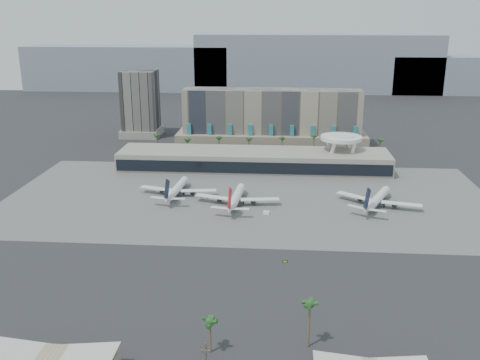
# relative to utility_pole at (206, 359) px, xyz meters

# --- Properties ---
(ground) EXTENTS (900.00, 900.00, 0.00)m
(ground) POSITION_rel_utility_pole_xyz_m (2.00, 96.09, -7.14)
(ground) COLOR #232326
(ground) RESTS_ON ground
(apron_pad) EXTENTS (260.00, 130.00, 0.06)m
(apron_pad) POSITION_rel_utility_pole_xyz_m (2.00, 151.09, -7.11)
(apron_pad) COLOR #5B5B59
(apron_pad) RESTS_ON ground
(mountain_ridge) EXTENTS (680.00, 60.00, 70.00)m
(mountain_ridge) POSITION_rel_utility_pole_xyz_m (29.88, 566.09, 22.75)
(mountain_ridge) COLOR gray
(mountain_ridge) RESTS_ON ground
(hotel) EXTENTS (140.00, 30.00, 42.00)m
(hotel) POSITION_rel_utility_pole_xyz_m (12.00, 270.50, 9.67)
(hotel) COLOR tan
(hotel) RESTS_ON ground
(office_tower) EXTENTS (30.00, 30.00, 52.00)m
(office_tower) POSITION_rel_utility_pole_xyz_m (-93.00, 296.09, 15.80)
(office_tower) COLOR black
(office_tower) RESTS_ON ground
(terminal) EXTENTS (170.00, 32.50, 14.50)m
(terminal) POSITION_rel_utility_pole_xyz_m (2.00, 205.93, -0.63)
(terminal) COLOR #A9A295
(terminal) RESTS_ON ground
(saucer_structure) EXTENTS (26.00, 26.00, 21.89)m
(saucer_structure) POSITION_rel_utility_pole_xyz_m (57.00, 212.09, 11.31)
(saucer_structure) COLOR white
(saucer_structure) RESTS_ON ground
(palm_row) EXTENTS (157.80, 2.80, 13.10)m
(palm_row) POSITION_rel_utility_pole_xyz_m (9.00, 241.09, 3.36)
(palm_row) COLOR brown
(palm_row) RESTS_ON ground
(utility_pole) EXTENTS (3.20, 0.85, 12.00)m
(utility_pole) POSITION_rel_utility_pole_xyz_m (0.00, 0.00, 0.00)
(utility_pole) COLOR #4C3826
(utility_pole) RESTS_ON ground
(airliner_left) EXTENTS (43.04, 44.44, 15.34)m
(airliner_left) POSITION_rel_utility_pole_xyz_m (-36.74, 151.61, -3.27)
(airliner_left) COLOR white
(airliner_left) RESTS_ON ground
(airliner_centre) EXTENTS (44.69, 46.14, 15.93)m
(airliner_centre) POSITION_rel_utility_pole_xyz_m (-3.43, 139.54, -3.12)
(airliner_centre) COLOR white
(airliner_centre) RESTS_ON ground
(airliner_right) EXTENTS (41.59, 42.79, 15.91)m
(airliner_right) POSITION_rel_utility_pole_xyz_m (69.01, 142.40, -3.13)
(airliner_right) COLOR white
(airliner_right) RESTS_ON ground
(service_vehicle_a) EXTENTS (4.50, 2.47, 2.12)m
(service_vehicle_a) POSITION_rel_utility_pole_xyz_m (-22.18, 147.86, -6.08)
(service_vehicle_a) COLOR white
(service_vehicle_a) RESTS_ON ground
(service_vehicle_b) EXTENTS (3.22, 2.07, 1.57)m
(service_vehicle_b) POSITION_rel_utility_pole_xyz_m (12.56, 126.84, -6.36)
(service_vehicle_b) COLOR white
(service_vehicle_b) RESTS_ON ground
(taxiway_sign) EXTENTS (1.97, 0.87, 0.90)m
(taxiway_sign) POSITION_rel_utility_pole_xyz_m (21.59, 73.90, -6.69)
(taxiway_sign) COLOR black
(taxiway_sign) RESTS_ON ground
(near_palm_a) EXTENTS (6.00, 6.00, 11.54)m
(near_palm_a) POSITION_rel_utility_pole_xyz_m (-0.58, 13.08, 1.57)
(near_palm_a) COLOR brown
(near_palm_a) RESTS_ON ground
(near_palm_b) EXTENTS (6.00, 6.00, 15.91)m
(near_palm_b) POSITION_rel_utility_pole_xyz_m (28.19, 17.97, 5.83)
(near_palm_b) COLOR brown
(near_palm_b) RESTS_ON ground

